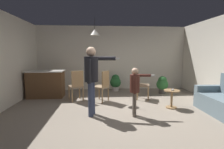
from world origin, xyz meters
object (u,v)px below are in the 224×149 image
at_px(dining_chair_by_counter, 103,85).
at_px(dining_chair_near_wall, 76,85).
at_px(dining_chair_centre_back, 141,83).
at_px(potted_plant_corner, 116,82).
at_px(person_child, 135,86).
at_px(spare_remote_on_table, 172,90).
at_px(person_adult, 92,74).
at_px(potted_plant_by_wall, 162,84).
at_px(side_table_by_couch, 172,97).
at_px(kitchen_counter, 46,84).

relative_size(dining_chair_by_counter, dining_chair_near_wall, 1.00).
distance_m(dining_chair_centre_back, potted_plant_corner, 1.50).
distance_m(person_child, dining_chair_centre_back, 1.68).
xyz_separation_m(dining_chair_near_wall, spare_remote_on_table, (2.78, -0.98, -0.01)).
relative_size(person_adult, dining_chair_by_counter, 1.70).
bearing_deg(dining_chair_by_counter, person_child, -115.70).
height_order(person_adult, potted_plant_corner, person_adult).
bearing_deg(potted_plant_corner, potted_plant_by_wall, -18.63).
distance_m(side_table_by_couch, potted_plant_corner, 2.71).
distance_m(dining_chair_by_counter, potted_plant_by_wall, 2.52).
bearing_deg(dining_chair_centre_back, potted_plant_by_wall, 140.03).
relative_size(person_child, potted_plant_corner, 1.74).
distance_m(person_adult, dining_chair_centre_back, 2.21).
distance_m(kitchen_counter, person_adult, 2.63).
bearing_deg(dining_chair_near_wall, potted_plant_corner, 19.57).
distance_m(side_table_by_couch, person_child, 1.36).
bearing_deg(spare_remote_on_table, dining_chair_by_counter, 156.68).
relative_size(dining_chair_centre_back, potted_plant_corner, 1.45).
bearing_deg(spare_remote_on_table, kitchen_counter, 158.39).
height_order(side_table_by_couch, person_child, person_child).
bearing_deg(person_child, potted_plant_corner, -168.42).
distance_m(dining_chair_centre_back, potted_plant_by_wall, 1.25).
bearing_deg(potted_plant_by_wall, potted_plant_corner, 161.37).
relative_size(dining_chair_near_wall, dining_chair_centre_back, 1.00).
xyz_separation_m(dining_chair_centre_back, spare_remote_on_table, (0.63, -1.08, -0.01)).
xyz_separation_m(kitchen_counter, potted_plant_by_wall, (4.32, 0.23, -0.10)).
bearing_deg(kitchen_counter, dining_chair_by_counter, -19.91).
distance_m(side_table_by_couch, spare_remote_on_table, 0.22).
height_order(kitchen_counter, dining_chair_centre_back, dining_chair_centre_back).
height_order(dining_chair_centre_back, spare_remote_on_table, dining_chair_centre_back).
bearing_deg(dining_chair_near_wall, dining_chair_by_counter, -34.82).
relative_size(person_adult, dining_chair_centre_back, 1.70).
height_order(dining_chair_centre_back, potted_plant_by_wall, dining_chair_centre_back).
bearing_deg(potted_plant_corner, dining_chair_by_counter, -110.09).
height_order(person_adult, potted_plant_by_wall, person_adult).
bearing_deg(spare_remote_on_table, side_table_by_couch, 80.42).
xyz_separation_m(person_adult, potted_plant_by_wall, (2.61, 2.15, -0.68)).
bearing_deg(dining_chair_centre_back, spare_remote_on_table, 45.96).
xyz_separation_m(kitchen_counter, potted_plant_corner, (2.55, 0.82, -0.10)).
xyz_separation_m(side_table_by_couch, spare_remote_on_table, (-0.01, -0.05, 0.21)).
bearing_deg(dining_chair_near_wall, person_adult, -92.53).
height_order(dining_chair_by_counter, potted_plant_by_wall, dining_chair_by_counter).
distance_m(kitchen_counter, dining_chair_near_wall, 1.28).
distance_m(side_table_by_couch, potted_plant_by_wall, 1.78).
relative_size(kitchen_counter, dining_chair_near_wall, 1.26).
height_order(dining_chair_near_wall, dining_chair_centre_back, same).
bearing_deg(spare_remote_on_table, potted_plant_corner, 120.05).
relative_size(dining_chair_by_counter, potted_plant_by_wall, 1.47).
distance_m(person_adult, potted_plant_by_wall, 3.45).
bearing_deg(person_adult, dining_chair_by_counter, 179.52).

